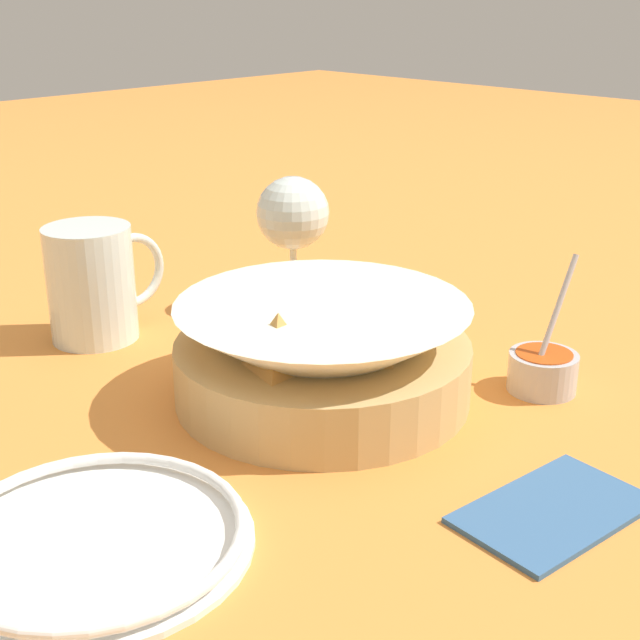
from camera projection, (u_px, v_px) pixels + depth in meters
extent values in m
plane|color=orange|center=(348.00, 408.00, 0.72)|extent=(4.00, 4.00, 0.00)
cylinder|color=tan|center=(320.00, 371.00, 0.73)|extent=(0.24, 0.24, 0.05)
cone|color=#EDE5C6|center=(320.00, 351.00, 0.72)|extent=(0.24, 0.24, 0.08)
cylinder|color=#3D842D|center=(320.00, 368.00, 0.73)|extent=(0.18, 0.18, 0.01)
pyramid|color=#CC8E42|center=(370.00, 321.00, 0.75)|extent=(0.08, 0.06, 0.05)
pyramid|color=#CC8E42|center=(273.00, 319.00, 0.75)|extent=(0.07, 0.09, 0.05)
pyramid|color=#CC8E42|center=(279.00, 349.00, 0.67)|extent=(0.10, 0.09, 0.06)
pyramid|color=#CC8E42|center=(373.00, 352.00, 0.68)|extent=(0.07, 0.06, 0.05)
cylinder|color=#B7B7BC|center=(543.00, 372.00, 0.75)|extent=(0.06, 0.06, 0.03)
cylinder|color=#CC4C14|center=(543.00, 366.00, 0.74)|extent=(0.05, 0.05, 0.02)
cylinder|color=#B7B7BC|center=(554.00, 319.00, 0.74)|extent=(0.06, 0.01, 0.10)
cylinder|color=silver|center=(294.00, 305.00, 0.94)|extent=(0.07, 0.07, 0.00)
cylinder|color=silver|center=(293.00, 274.00, 0.93)|extent=(0.01, 0.01, 0.07)
sphere|color=silver|center=(293.00, 213.00, 0.90)|extent=(0.07, 0.07, 0.07)
sphere|color=beige|center=(293.00, 222.00, 0.91)|extent=(0.05, 0.05, 0.05)
cylinder|color=silver|center=(91.00, 284.00, 0.84)|extent=(0.08, 0.08, 0.11)
cylinder|color=gold|center=(92.00, 297.00, 0.85)|extent=(0.07, 0.07, 0.08)
torus|color=silver|center=(131.00, 271.00, 0.87)|extent=(0.08, 0.01, 0.08)
cylinder|color=white|center=(95.00, 541.00, 0.54)|extent=(0.19, 0.19, 0.01)
torus|color=white|center=(94.00, 532.00, 0.54)|extent=(0.19, 0.19, 0.01)
cube|color=#38608E|center=(554.00, 508.00, 0.58)|extent=(0.14, 0.09, 0.01)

